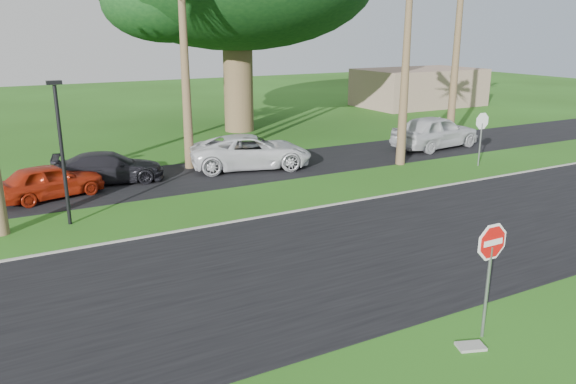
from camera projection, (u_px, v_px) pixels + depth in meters
The scene contains 13 objects.
ground at pixel (375, 286), 13.99m from camera, with size 120.00×120.00×0.00m, color #234D13.
road at pixel (332, 258), 15.67m from camera, with size 120.00×8.00×0.02m, color black.
parking_strip at pixel (201, 175), 24.53m from camera, with size 120.00×5.00×0.02m, color black.
curb at pixel (267, 216), 19.08m from camera, with size 120.00×0.12×0.06m, color gray.
stop_sign_near at pixel (490, 257), 11.19m from camera, with size 1.05×0.07×2.62m.
stop_sign_far at pixel (482, 128), 25.74m from camera, with size 1.05×0.07×2.62m.
streetlight_right at pixel (61, 145), 17.67m from camera, with size 0.45×0.25×4.64m.
building_far at pixel (419, 87), 46.50m from camera, with size 10.00×6.00×3.00m, color gray.
car_red at pixel (50, 181), 21.00m from camera, with size 1.56×3.89×1.32m, color #A3230D.
car_dark at pixel (110, 168), 23.17m from camera, with size 1.78×4.37×1.27m, color black.
car_minivan at pixel (251, 152), 25.53m from camera, with size 2.54×5.50×1.53m, color silver.
car_pickup at pixel (435, 132), 29.81m from camera, with size 2.09×5.21×1.77m, color silver.
utility_slab at pixel (471, 346), 11.25m from camera, with size 0.55×0.35×0.06m, color gray.
Camera 1 is at (-8.01, -10.19, 6.16)m, focal length 35.00 mm.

